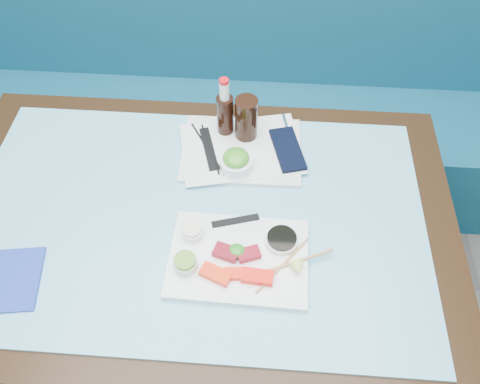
# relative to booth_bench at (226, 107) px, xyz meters

# --- Properties ---
(booth_bench) EXTENTS (3.00, 0.56, 1.17)m
(booth_bench) POSITION_rel_booth_bench_xyz_m (0.00, 0.00, 0.00)
(booth_bench) COLOR navy
(booth_bench) RESTS_ON ground
(dining_table) EXTENTS (1.40, 0.90, 0.75)m
(dining_table) POSITION_rel_booth_bench_xyz_m (0.00, -0.84, 0.29)
(dining_table) COLOR black
(dining_table) RESTS_ON ground
(glass_top) EXTENTS (1.22, 0.76, 0.01)m
(glass_top) POSITION_rel_booth_bench_xyz_m (0.00, -0.84, 0.38)
(glass_top) COLOR #65B3CA
(glass_top) RESTS_ON dining_table
(sashimi_plate) EXTENTS (0.35, 0.25, 0.02)m
(sashimi_plate) POSITION_rel_booth_bench_xyz_m (0.13, -0.96, 0.39)
(sashimi_plate) COLOR white
(sashimi_plate) RESTS_ON glass_top
(salmon_left) EXTENTS (0.08, 0.06, 0.02)m
(salmon_left) POSITION_rel_booth_bench_xyz_m (0.08, -1.02, 0.41)
(salmon_left) COLOR #FE2D0A
(salmon_left) RESTS_ON sashimi_plate
(salmon_mid) EXTENTS (0.06, 0.03, 0.01)m
(salmon_mid) POSITION_rel_booth_bench_xyz_m (0.13, -1.01, 0.41)
(salmon_mid) COLOR #FF260A
(salmon_mid) RESTS_ON sashimi_plate
(salmon_right) EXTENTS (0.08, 0.04, 0.02)m
(salmon_right) POSITION_rel_booth_bench_xyz_m (0.18, -1.02, 0.41)
(salmon_right) COLOR #FF160A
(salmon_right) RESTS_ON sashimi_plate
(tuna_left) EXTENTS (0.07, 0.05, 0.02)m
(tuna_left) POSITION_rel_booth_bench_xyz_m (0.10, -0.96, 0.41)
(tuna_left) COLOR maroon
(tuna_left) RESTS_ON sashimi_plate
(tuna_right) EXTENTS (0.06, 0.05, 0.02)m
(tuna_right) POSITION_rel_booth_bench_xyz_m (0.15, -0.96, 0.41)
(tuna_right) COLOR maroon
(tuna_right) RESTS_ON sashimi_plate
(seaweed_garnish) EXTENTS (0.05, 0.05, 0.02)m
(seaweed_garnish) POSITION_rel_booth_bench_xyz_m (0.12, -0.95, 0.41)
(seaweed_garnish) COLOR #247F1D
(seaweed_garnish) RESTS_ON sashimi_plate
(ramekin_wasabi) EXTENTS (0.06, 0.06, 0.02)m
(ramekin_wasabi) POSITION_rel_booth_bench_xyz_m (0.00, -1.00, 0.41)
(ramekin_wasabi) COLOR silver
(ramekin_wasabi) RESTS_ON sashimi_plate
(wasabi_fill) EXTENTS (0.07, 0.07, 0.01)m
(wasabi_fill) POSITION_rel_booth_bench_xyz_m (0.00, -1.00, 0.43)
(wasabi_fill) COLOR #5D932F
(wasabi_fill) RESTS_ON ramekin_wasabi
(ramekin_ginger) EXTENTS (0.07, 0.07, 0.02)m
(ramekin_ginger) POSITION_rel_booth_bench_xyz_m (0.01, -0.91, 0.41)
(ramekin_ginger) COLOR white
(ramekin_ginger) RESTS_ON sashimi_plate
(ginger_fill) EXTENTS (0.06, 0.06, 0.01)m
(ginger_fill) POSITION_rel_booth_bench_xyz_m (0.01, -0.91, 0.43)
(ginger_fill) COLOR beige
(ginger_fill) RESTS_ON ramekin_ginger
(soy_dish) EXTENTS (0.11, 0.11, 0.02)m
(soy_dish) POSITION_rel_booth_bench_xyz_m (0.23, -0.91, 0.41)
(soy_dish) COLOR white
(soy_dish) RESTS_ON sashimi_plate
(soy_fill) EXTENTS (0.10, 0.10, 0.01)m
(soy_fill) POSITION_rel_booth_bench_xyz_m (0.23, -0.91, 0.42)
(soy_fill) COLOR black
(soy_fill) RESTS_ON soy_dish
(lemon_wedge) EXTENTS (0.04, 0.04, 0.04)m
(lemon_wedge) POSITION_rel_booth_bench_xyz_m (0.27, -0.99, 0.42)
(lemon_wedge) COLOR #FAFF78
(lemon_wedge) RESTS_ON sashimi_plate
(chopstick_sleeve) EXTENTS (0.13, 0.05, 0.00)m
(chopstick_sleeve) POSITION_rel_booth_bench_xyz_m (0.11, -0.86, 0.40)
(chopstick_sleeve) COLOR black
(chopstick_sleeve) RESTS_ON sashimi_plate
(wooden_chopstick_a) EXTENTS (0.13, 0.16, 0.01)m
(wooden_chopstick_a) POSITION_rel_booth_bench_xyz_m (0.24, -0.98, 0.40)
(wooden_chopstick_a) COLOR tan
(wooden_chopstick_a) RESTS_ON sashimi_plate
(wooden_chopstick_b) EXTENTS (0.23, 0.11, 0.01)m
(wooden_chopstick_b) POSITION_rel_booth_bench_xyz_m (0.25, -0.98, 0.41)
(wooden_chopstick_b) COLOR tan
(wooden_chopstick_b) RESTS_ON sashimi_plate
(serving_tray) EXTENTS (0.35, 0.26, 0.01)m
(serving_tray) POSITION_rel_booth_bench_xyz_m (0.11, -0.60, 0.39)
(serving_tray) COLOR silver
(serving_tray) RESTS_ON glass_top
(paper_placemat) EXTENTS (0.39, 0.31, 0.00)m
(paper_placemat) POSITION_rel_booth_bench_xyz_m (0.11, -0.60, 0.40)
(paper_placemat) COLOR silver
(paper_placemat) RESTS_ON serving_tray
(seaweed_bowl) EXTENTS (0.12, 0.12, 0.04)m
(seaweed_bowl) POSITION_rel_booth_bench_xyz_m (0.10, -0.67, 0.41)
(seaweed_bowl) COLOR white
(seaweed_bowl) RESTS_ON serving_tray
(seaweed_salad) EXTENTS (0.09, 0.09, 0.04)m
(seaweed_salad) POSITION_rel_booth_bench_xyz_m (0.10, -0.67, 0.44)
(seaweed_salad) COLOR #3D8B20
(seaweed_salad) RESTS_ON seaweed_bowl
(cola_glass) EXTENTS (0.08, 0.08, 0.14)m
(cola_glass) POSITION_rel_booth_bench_xyz_m (0.12, -0.54, 0.46)
(cola_glass) COLOR black
(cola_glass) RESTS_ON serving_tray
(navy_pouch) EXTENTS (0.11, 0.18, 0.01)m
(navy_pouch) POSITION_rel_booth_bench_xyz_m (0.24, -0.60, 0.40)
(navy_pouch) COLOR black
(navy_pouch) RESTS_ON serving_tray
(fork) EXTENTS (0.03, 0.08, 0.01)m
(fork) POSITION_rel_booth_bench_xyz_m (0.24, -0.49, 0.40)
(fork) COLOR silver
(fork) RESTS_ON serving_tray
(black_chopstick_a) EXTENTS (0.12, 0.20, 0.01)m
(black_chopstick_a) POSITION_rel_booth_bench_xyz_m (0.01, -0.61, 0.40)
(black_chopstick_a) COLOR black
(black_chopstick_a) RESTS_ON serving_tray
(black_chopstick_b) EXTENTS (0.08, 0.19, 0.01)m
(black_chopstick_b) POSITION_rel_booth_bench_xyz_m (0.02, -0.61, 0.40)
(black_chopstick_b) COLOR black
(black_chopstick_b) RESTS_ON serving_tray
(tray_sleeve) EXTENTS (0.08, 0.17, 0.00)m
(tray_sleeve) POSITION_rel_booth_bench_xyz_m (0.01, -0.61, 0.40)
(tray_sleeve) COLOR black
(tray_sleeve) RESTS_ON serving_tray
(cola_bottle_body) EXTENTS (0.06, 0.06, 0.14)m
(cola_bottle_body) POSITION_rel_booth_bench_xyz_m (0.06, -0.53, 0.45)
(cola_bottle_body) COLOR black
(cola_bottle_body) RESTS_ON glass_top
(cola_bottle_neck) EXTENTS (0.04, 0.04, 0.06)m
(cola_bottle_neck) POSITION_rel_booth_bench_xyz_m (0.06, -0.53, 0.55)
(cola_bottle_neck) COLOR white
(cola_bottle_neck) RESTS_ON cola_bottle_body
(cola_bottle_cap) EXTENTS (0.03, 0.03, 0.01)m
(cola_bottle_cap) POSITION_rel_booth_bench_xyz_m (0.06, -0.53, 0.59)
(cola_bottle_cap) COLOR red
(cola_bottle_cap) RESTS_ON cola_bottle_neck
(blue_napkin) EXTENTS (0.19, 0.19, 0.01)m
(blue_napkin) POSITION_rel_booth_bench_xyz_m (-0.43, -1.06, 0.39)
(blue_napkin) COLOR navy
(blue_napkin) RESTS_ON glass_top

